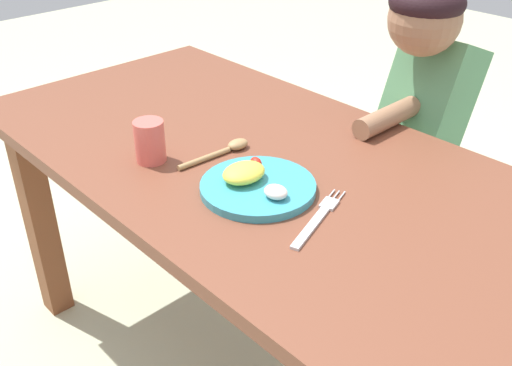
# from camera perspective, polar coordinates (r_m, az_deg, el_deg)

# --- Properties ---
(dining_table) EXTENTS (1.43, 0.73, 0.69)m
(dining_table) POSITION_cam_1_polar(r_m,az_deg,el_deg) (1.37, 0.00, -1.44)
(dining_table) COLOR brown
(dining_table) RESTS_ON ground_plane
(plate) EXTENTS (0.23, 0.23, 0.05)m
(plate) POSITION_cam_1_polar(r_m,az_deg,el_deg) (1.17, -0.02, -0.11)
(plate) COLOR teal
(plate) RESTS_ON dining_table
(fork) EXTENTS (0.09, 0.21, 0.01)m
(fork) POSITION_cam_1_polar(r_m,az_deg,el_deg) (1.09, 5.97, -3.44)
(fork) COLOR silver
(fork) RESTS_ON dining_table
(spoon) EXTENTS (0.04, 0.19, 0.02)m
(spoon) POSITION_cam_1_polar(r_m,az_deg,el_deg) (1.31, -2.87, 3.28)
(spoon) COLOR #AC8353
(spoon) RESTS_ON dining_table
(drinking_cup) EXTENTS (0.07, 0.07, 0.09)m
(drinking_cup) POSITION_cam_1_polar(r_m,az_deg,el_deg) (1.28, -10.21, 3.98)
(drinking_cup) COLOR #E76156
(drinking_cup) RESTS_ON dining_table
(person) EXTENTS (0.18, 0.41, 1.02)m
(person) POSITION_cam_1_polar(r_m,az_deg,el_deg) (1.66, 15.53, 2.88)
(person) COLOR #394D63
(person) RESTS_ON ground_plane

